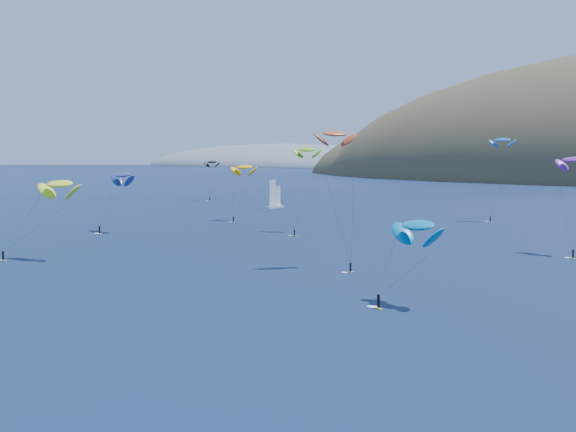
% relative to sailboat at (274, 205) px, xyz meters
% --- Properties ---
extents(headland, '(460.00, 250.00, 60.00)m').
position_rel_sailboat_xyz_m(headland, '(-366.37, 559.45, -4.31)').
color(headland, slate).
rests_on(headland, ground).
extents(sailboat, '(9.31, 8.04, 11.50)m').
position_rel_sailboat_xyz_m(sailboat, '(0.00, 0.00, 0.00)').
color(sailboat, silver).
rests_on(sailboat, ground).
extents(kitesurfer_1, '(8.85, 9.60, 18.20)m').
position_rel_sailboat_xyz_m(kitesurfer_1, '(20.26, -43.31, 14.88)').
color(kitesurfer_1, '#CDCE16').
rests_on(kitesurfer_1, ground).
extents(kitesurfer_2, '(12.31, 11.70, 17.33)m').
position_rel_sailboat_xyz_m(kitesurfer_2, '(42.27, -129.50, 13.61)').
color(kitesurfer_2, '#CDCE16').
rests_on(kitesurfer_2, ground).
extents(kitesurfer_3, '(8.59, 14.91, 23.00)m').
position_rel_sailboat_xyz_m(kitesurfer_3, '(53.07, -58.78, 20.03)').
color(kitesurfer_3, '#CDCE16').
rests_on(kitesurfer_3, ground).
extents(kitesurfer_4, '(7.76, 8.32, 25.93)m').
position_rel_sailboat_xyz_m(kitesurfer_4, '(83.83, -1.25, 22.87)').
color(kitesurfer_4, '#CDCE16').
rests_on(kitesurfer_4, ground).
extents(kitesurfer_5, '(10.50, 11.18, 13.57)m').
position_rel_sailboat_xyz_m(kitesurfer_5, '(119.21, -130.85, 9.94)').
color(kitesurfer_5, '#CDCE16').
rests_on(kitesurfer_5, ground).
extents(kitesurfer_6, '(8.57, 11.81, 21.36)m').
position_rel_sailboat_xyz_m(kitesurfer_6, '(121.60, -63.92, 18.18)').
color(kitesurfer_6, '#CDCE16').
rests_on(kitesurfer_6, ground).
extents(kitesurfer_9, '(10.81, 9.90, 26.22)m').
position_rel_sailboat_xyz_m(kitesurfer_9, '(91.12, -107.07, 23.11)').
color(kitesurfer_9, '#CDCE16').
rests_on(kitesurfer_9, ground).
extents(kitesurfer_10, '(10.51, 12.40, 17.28)m').
position_rel_sailboat_xyz_m(kitesurfer_10, '(14.41, -86.49, 13.60)').
color(kitesurfer_10, '#CDCE16').
rests_on(kitesurfer_10, ground).
extents(kitesurfer_12, '(7.41, 6.68, 17.58)m').
position_rel_sailboat_xyz_m(kitesurfer_12, '(-45.54, 19.42, 14.67)').
color(kitesurfer_12, '#CDCE16').
rests_on(kitesurfer_12, ground).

